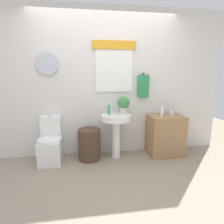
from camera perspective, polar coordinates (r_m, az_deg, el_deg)
ground_plane at (r=2.72m, az=0.91°, el=-21.36°), size 8.00×8.00×0.00m
back_wall at (r=3.42m, az=-2.20°, el=8.79°), size 4.40×0.18×2.60m
toilet at (r=3.40m, az=-18.12°, el=-9.32°), size 0.38×0.51×0.78m
laundry_hamper at (r=3.32m, az=-6.90°, el=-9.73°), size 0.39×0.39×0.54m
pedestal_sink at (r=3.26m, az=1.25°, el=-4.14°), size 0.52×0.52×0.78m
faucet at (r=3.32m, az=0.92°, el=0.47°), size 0.03×0.03×0.10m
wooden_cabinet at (r=3.60m, az=15.95°, el=-6.78°), size 0.62×0.44×0.73m
soap_bottle at (r=3.23m, az=-0.98°, el=0.69°), size 0.05×0.05×0.16m
potted_plant at (r=3.27m, az=3.52°, el=2.51°), size 0.22×0.22×0.30m
lotion_bottle at (r=3.40m, az=15.01°, el=0.24°), size 0.05×0.05×0.19m
toothbrush_cup at (r=3.55m, az=17.78°, el=-0.12°), size 0.08×0.08×0.19m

